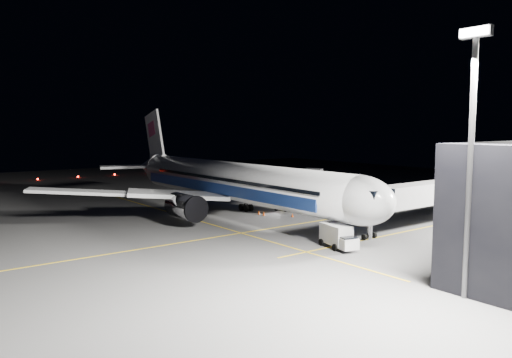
{
  "coord_description": "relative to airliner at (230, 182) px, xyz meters",
  "views": [
    {
      "loc": [
        60.15,
        -41.93,
        13.33
      ],
      "look_at": [
        4.7,
        0.43,
        6.0
      ],
      "focal_mm": 35.0,
      "sensor_mm": 36.0,
      "label": 1
    }
  ],
  "objects": [
    {
      "name": "ground",
      "position": [
        1.08,
        0.0,
        -5.16
      ],
      "size": [
        200.0,
        200.0,
        0.0
      ],
      "primitive_type": "plane",
      "color": "#4C4C4F",
      "rests_on": "ground"
    },
    {
      "name": "guide_line_main",
      "position": [
        11.08,
        0.0,
        -5.16
      ],
      "size": [
        0.25,
        80.0,
        0.01
      ],
      "primitive_type": "cube",
      "color": "gold",
      "rests_on": "ground"
    },
    {
      "name": "guide_line_cross",
      "position": [
        1.08,
        -6.0,
        -5.16
      ],
      "size": [
        70.0,
        0.25,
        0.01
      ],
      "primitive_type": "cube",
      "color": "gold",
      "rests_on": "ground"
    },
    {
      "name": "guide_line_side",
      "position": [
        23.08,
        10.0,
        -5.16
      ],
      "size": [
        0.25,
        40.0,
        0.01
      ],
      "primitive_type": "cube",
      "color": "gold",
      "rests_on": "ground"
    },
    {
      "name": "airliner",
      "position": [
        0.0,
        0.0,
        0.0
      ],
      "size": [
        61.48,
        54.22,
        16.64
      ],
      "color": "silver",
      "rests_on": "ground"
    },
    {
      "name": "jet_bridge",
      "position": [
        23.08,
        18.06,
        -0.58
      ],
      "size": [
        3.6,
        34.4,
        6.3
      ],
      "color": "#B2B2B7",
      "rests_on": "ground"
    },
    {
      "name": "floodlight_mast_south",
      "position": [
        41.08,
        -6.01,
        7.21
      ],
      "size": [
        2.4,
        0.67,
        20.7
      ],
      "color": "#59595E",
      "rests_on": "ground"
    },
    {
      "name": "taxiway_lights",
      "position": [
        -70.92,
        0.0,
        -4.94
      ],
      "size": [
        0.44,
        60.44,
        0.44
      ],
      "color": "#FF140A",
      "rests_on": "ground"
    },
    {
      "name": "service_truck",
      "position": [
        24.0,
        -2.11,
        -3.78
      ],
      "size": [
        5.39,
        3.13,
        2.59
      ],
      "rotation": [
        0.0,
        0.0,
        -0.23
      ],
      "color": "silver",
      "rests_on": "ground"
    },
    {
      "name": "baggage_tug",
      "position": [
        1.49,
        9.14,
        -4.41
      ],
      "size": [
        2.75,
        2.51,
        1.62
      ],
      "rotation": [
        0.0,
        0.0,
        0.4
      ],
      "color": "black",
      "rests_on": "ground"
    },
    {
      "name": "safety_cone_a",
      "position": [
        3.02,
        4.0,
        -4.84
      ],
      "size": [
        0.43,
        0.43,
        0.64
      ],
      "primitive_type": "cone",
      "color": "#D94609",
      "rests_on": "ground"
    },
    {
      "name": "safety_cone_b",
      "position": [
        1.83,
        4.0,
        -4.87
      ],
      "size": [
        0.39,
        0.39,
        0.58
      ],
      "primitive_type": "cone",
      "color": "#D94609",
      "rests_on": "ground"
    },
    {
      "name": "safety_cone_c",
      "position": [
        6.55,
        6.63,
        -4.88
      ],
      "size": [
        0.37,
        0.37,
        0.56
      ],
      "primitive_type": "cone",
      "color": "#D94609",
      "rests_on": "ground"
    }
  ]
}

